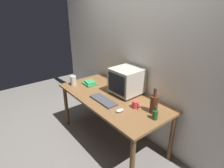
# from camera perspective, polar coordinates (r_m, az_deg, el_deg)

# --- Properties ---
(ground_plane) EXTENTS (6.00, 6.00, 0.00)m
(ground_plane) POSITION_cam_1_polar(r_m,az_deg,el_deg) (2.99, 0.00, -16.37)
(ground_plane) COLOR slate
(back_wall) EXTENTS (4.00, 0.08, 2.50)m
(back_wall) POSITION_cam_1_polar(r_m,az_deg,el_deg) (2.70, 7.88, 8.97)
(back_wall) COLOR silver
(back_wall) RESTS_ON ground
(desk) EXTENTS (1.68, 0.81, 0.74)m
(desk) POSITION_cam_1_polar(r_m,az_deg,el_deg) (2.62, 0.00, -5.24)
(desk) COLOR brown
(desk) RESTS_ON ground
(crt_monitor) EXTENTS (0.39, 0.40, 0.37)m
(crt_monitor) POSITION_cam_1_polar(r_m,az_deg,el_deg) (2.58, 4.47, 0.94)
(crt_monitor) COLOR #B2AD9E
(crt_monitor) RESTS_ON desk
(keyboard) EXTENTS (0.42, 0.15, 0.02)m
(keyboard) POSITION_cam_1_polar(r_m,az_deg,el_deg) (2.45, -2.71, -5.03)
(keyboard) COLOR #3F3F47
(keyboard) RESTS_ON desk
(computer_mouse) EXTENTS (0.07, 0.10, 0.04)m
(computer_mouse) POSITION_cam_1_polar(r_m,az_deg,el_deg) (2.22, 2.37, -8.03)
(computer_mouse) COLOR beige
(computer_mouse) RESTS_ON desk
(bottle_tall) EXTENTS (0.09, 0.09, 0.32)m
(bottle_tall) POSITION_cam_1_polar(r_m,az_deg,el_deg) (2.20, 12.67, -5.84)
(bottle_tall) COLOR #472314
(bottle_tall) RESTS_ON desk
(bottle_short) EXTENTS (0.06, 0.06, 0.16)m
(bottle_short) POSITION_cam_1_polar(r_m,az_deg,el_deg) (2.12, 13.01, -8.97)
(bottle_short) COLOR #1E4C23
(bottle_short) RESTS_ON desk
(book_stack) EXTENTS (0.22, 0.17, 0.06)m
(book_stack) POSITION_cam_1_polar(r_m,az_deg,el_deg) (2.95, -6.82, 0.30)
(book_stack) COLOR #33894C
(book_stack) RESTS_ON desk
(mug) EXTENTS (0.12, 0.08, 0.09)m
(mug) POSITION_cam_1_polar(r_m,az_deg,el_deg) (2.30, 7.19, -6.22)
(mug) COLOR #CC383D
(mug) RESTS_ON desk
(metal_canister) EXTENTS (0.09, 0.09, 0.15)m
(metal_canister) POSITION_cam_1_polar(r_m,az_deg,el_deg) (2.96, -11.68, 1.00)
(metal_canister) COLOR #B7B2A8
(metal_canister) RESTS_ON desk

